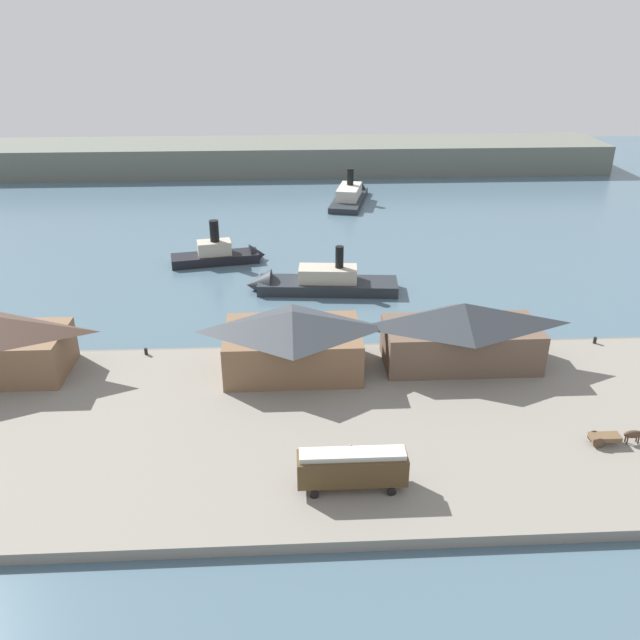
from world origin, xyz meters
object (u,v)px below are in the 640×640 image
at_px(street_tram, 352,467).
at_px(ferry_approaching_west, 310,283).
at_px(pedestrian_near_east_shed, 351,451).
at_px(horse_cart, 615,436).
at_px(ferry_shed_east_terminal, 462,333).
at_px(mooring_post_west, 595,340).
at_px(ferry_near_quay, 351,194).
at_px(ferry_shed_west_terminal, 293,340).
at_px(mooring_post_center_east, 146,351).
at_px(ferry_outer_harbor, 224,254).

bearing_deg(street_tram, ferry_approaching_west, 92.19).
distance_m(street_tram, pedestrian_near_east_shed, 4.98).
bearing_deg(horse_cart, ferry_approaching_west, 123.45).
distance_m(ferry_shed_east_terminal, mooring_post_west, 20.75).
bearing_deg(mooring_post_west, ferry_shed_east_terminal, -167.54).
xyz_separation_m(horse_cart, ferry_near_quay, (-17.92, 103.18, -0.74)).
xyz_separation_m(mooring_post_west, ferry_near_quay, (-25.80, 80.80, -0.26)).
bearing_deg(mooring_post_west, street_tram, -142.29).
distance_m(ferry_shed_west_terminal, horse_cart, 37.89).
bearing_deg(ferry_shed_east_terminal, ferry_shed_west_terminal, -178.86).
xyz_separation_m(pedestrian_near_east_shed, ferry_near_quay, (9.95, 104.03, -0.53)).
height_order(street_tram, ferry_near_quay, ferry_near_quay).
distance_m(street_tram, mooring_post_center_east, 37.22).
xyz_separation_m(ferry_shed_west_terminal, pedestrian_near_east_shed, (5.56, -18.41, -3.35)).
bearing_deg(ferry_shed_east_terminal, mooring_post_center_east, 173.90).
bearing_deg(mooring_post_center_east, ferry_shed_west_terminal, -13.85).
distance_m(ferry_shed_east_terminal, ferry_approaching_west, 33.32).
relative_size(pedestrian_near_east_shed, mooring_post_center_east, 1.74).
height_order(pedestrian_near_east_shed, mooring_post_west, pedestrian_near_east_shed).
bearing_deg(mooring_post_west, ferry_near_quay, 107.71).
bearing_deg(pedestrian_near_east_shed, ferry_approaching_west, 92.82).
relative_size(street_tram, ferry_approaching_west, 0.40).
bearing_deg(ferry_shed_east_terminal, mooring_post_west, 12.46).
distance_m(ferry_outer_harbor, ferry_approaching_west, 21.27).
xyz_separation_m(horse_cart, pedestrian_near_east_shed, (-27.87, -0.84, -0.21)).
height_order(ferry_shed_east_terminal, street_tram, ferry_shed_east_terminal).
distance_m(horse_cart, mooring_post_west, 23.74).
bearing_deg(ferry_outer_harbor, ferry_shed_west_terminal, -74.06).
relative_size(pedestrian_near_east_shed, mooring_post_west, 1.74).
bearing_deg(mooring_post_west, ferry_shed_west_terminal, -173.34).
height_order(street_tram, ferry_outer_harbor, ferry_outer_harbor).
relative_size(street_tram, ferry_outer_harbor, 0.58).
bearing_deg(street_tram, pedestrian_near_east_shed, 85.99).
bearing_deg(ferry_near_quay, ferry_approaching_west, -102.01).
height_order(ferry_shed_west_terminal, street_tram, ferry_shed_west_terminal).
bearing_deg(horse_cart, ferry_near_quay, 99.85).
distance_m(pedestrian_near_east_shed, mooring_post_west, 42.64).
bearing_deg(pedestrian_near_east_shed, ferry_shed_east_terminal, 49.94).
height_order(ferry_shed_west_terminal, mooring_post_center_east, ferry_shed_west_terminal).
bearing_deg(ferry_shed_west_terminal, horse_cart, -27.72).
height_order(ferry_shed_east_terminal, ferry_approaching_west, ferry_shed_east_terminal).
bearing_deg(ferry_approaching_west, mooring_post_west, -31.45).
distance_m(horse_cart, ferry_outer_harbor, 75.57).
xyz_separation_m(mooring_post_west, ferry_approaching_west, (-38.04, 23.26, -0.24)).
relative_size(ferry_shed_west_terminal, mooring_post_west, 19.06).
xyz_separation_m(ferry_outer_harbor, ferry_approaching_west, (15.46, -14.60, -0.13)).
distance_m(mooring_post_center_east, ferry_near_quay, 88.05).
xyz_separation_m(ferry_shed_west_terminal, ferry_near_quay, (15.51, 85.62, -3.88)).
height_order(street_tram, ferry_approaching_west, ferry_approaching_west).
bearing_deg(mooring_post_center_east, pedestrian_near_east_shed, -42.91).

